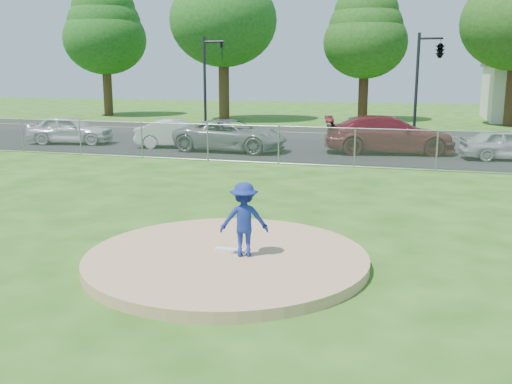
% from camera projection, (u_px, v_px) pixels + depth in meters
% --- Properties ---
extents(ground, '(120.00, 120.00, 0.00)m').
position_uv_depth(ground, '(319.00, 175.00, 20.31)').
color(ground, '#214F11').
rests_on(ground, ground).
extents(pitchers_mound, '(5.40, 5.40, 0.20)m').
position_uv_depth(pitchers_mound, '(227.00, 259.00, 10.90)').
color(pitchers_mound, tan).
rests_on(pitchers_mound, ground).
extents(pitching_rubber, '(0.60, 0.15, 0.04)m').
position_uv_depth(pitching_rubber, '(230.00, 250.00, 11.06)').
color(pitching_rubber, white).
rests_on(pitching_rubber, pitchers_mound).
extents(chain_link_fence, '(40.00, 0.06, 1.50)m').
position_uv_depth(chain_link_fence, '(329.00, 147.00, 22.03)').
color(chain_link_fence, gray).
rests_on(chain_link_fence, ground).
extents(parking_lot, '(50.00, 8.00, 0.01)m').
position_uv_depth(parking_lot, '(344.00, 151.00, 26.41)').
color(parking_lot, black).
rests_on(parking_lot, ground).
extents(street, '(60.00, 7.00, 0.01)m').
position_uv_depth(street, '(361.00, 134.00, 33.45)').
color(street, black).
rests_on(street, ground).
extents(tree_far_left, '(6.72, 6.72, 10.74)m').
position_uv_depth(tree_far_left, '(104.00, 28.00, 46.50)').
color(tree_far_left, '#3D2816').
rests_on(tree_far_left, ground).
extents(tree_left, '(7.84, 7.84, 12.53)m').
position_uv_depth(tree_left, '(223.00, 7.00, 41.35)').
color(tree_left, '#3B2A15').
rests_on(tree_left, ground).
extents(tree_center, '(6.16, 6.16, 9.84)m').
position_uv_depth(tree_center, '(366.00, 32.00, 41.78)').
color(tree_center, '#361F13').
rests_on(tree_center, ground).
extents(traffic_signal_left, '(1.28, 0.20, 5.60)m').
position_uv_depth(traffic_signal_left, '(208.00, 76.00, 33.29)').
color(traffic_signal_left, black).
rests_on(traffic_signal_left, ground).
extents(traffic_signal_center, '(1.42, 2.48, 5.60)m').
position_uv_depth(traffic_signal_center, '(438.00, 52.00, 29.53)').
color(traffic_signal_center, black).
rests_on(traffic_signal_center, ground).
extents(pitcher, '(1.02, 0.77, 1.41)m').
position_uv_depth(pitcher, '(244.00, 219.00, 10.64)').
color(pitcher, navy).
rests_on(pitcher, pitchers_mound).
extents(traffic_cone, '(0.37, 0.37, 0.72)m').
position_uv_depth(traffic_cone, '(232.00, 142.00, 26.83)').
color(traffic_cone, orange).
rests_on(traffic_cone, parking_lot).
extents(parked_car_silver, '(4.49, 2.53, 1.44)m').
position_uv_depth(parked_car_silver, '(70.00, 129.00, 28.92)').
color(parked_car_silver, silver).
rests_on(parked_car_silver, parking_lot).
extents(parked_car_white, '(4.26, 2.43, 1.33)m').
position_uv_depth(parked_car_white, '(178.00, 134.00, 27.53)').
color(parked_car_white, silver).
rests_on(parked_car_white, parking_lot).
extents(parked_car_gray, '(5.30, 2.62, 1.44)m').
position_uv_depth(parked_car_gray, '(231.00, 135.00, 26.25)').
color(parked_car_gray, slate).
rests_on(parked_car_gray, parking_lot).
extents(parked_car_darkred, '(6.10, 3.37, 1.67)m').
position_uv_depth(parked_car_darkred, '(389.00, 135.00, 25.54)').
color(parked_car_darkred, maroon).
rests_on(parked_car_darkred, parking_lot).
extents(parked_car_pearl, '(3.97, 2.21, 1.28)m').
position_uv_depth(parked_car_pearl, '(508.00, 144.00, 23.61)').
color(parked_car_pearl, '#B8BABD').
rests_on(parked_car_pearl, parking_lot).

